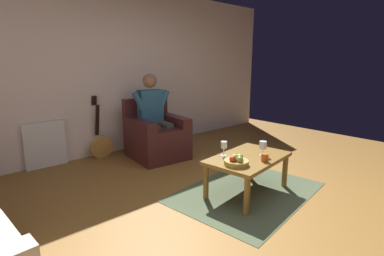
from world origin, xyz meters
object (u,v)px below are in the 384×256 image
(wine_glass_near, at_px, (224,146))
(candle_jar, at_px, (265,157))
(armchair, at_px, (156,137))
(coffee_table, at_px, (248,162))
(guitar, at_px, (101,144))
(fruit_bowl, at_px, (236,161))
(wine_glass_far, at_px, (263,146))
(person_seated, at_px, (154,113))

(wine_glass_near, distance_m, candle_jar, 0.45)
(armchair, distance_m, wine_glass_near, 1.57)
(coffee_table, height_order, candle_jar, candle_jar)
(armchair, distance_m, guitar, 0.85)
(guitar, bearing_deg, wine_glass_near, 104.24)
(fruit_bowl, height_order, candle_jar, fruit_bowl)
(armchair, relative_size, wine_glass_far, 5.53)
(coffee_table, distance_m, wine_glass_near, 0.32)
(wine_glass_near, bearing_deg, coffee_table, 134.79)
(armchair, bearing_deg, fruit_bowl, 87.27)
(coffee_table, bearing_deg, fruit_bowl, 15.76)
(person_seated, xyz_separation_m, wine_glass_far, (-0.20, 1.86, -0.15))
(armchair, height_order, fruit_bowl, armchair)
(person_seated, distance_m, fruit_bowl, 1.90)
(guitar, height_order, wine_glass_near, guitar)
(fruit_bowl, relative_size, candle_jar, 3.02)
(person_seated, bearing_deg, fruit_bowl, 87.32)
(armchair, height_order, coffee_table, armchair)
(coffee_table, xyz_separation_m, fruit_bowl, (0.31, 0.09, 0.10))
(armchair, bearing_deg, candle_jar, 96.85)
(armchair, xyz_separation_m, fruit_bowl, (0.26, 1.83, 0.14))
(person_seated, bearing_deg, guitar, -30.06)
(guitar, xyz_separation_m, wine_glass_near, (-0.52, 2.06, 0.33))
(armchair, bearing_deg, wine_glass_far, 101.66)
(guitar, height_order, wine_glass_far, guitar)
(coffee_table, height_order, fruit_bowl, fruit_bowl)
(person_seated, xyz_separation_m, coffee_table, (-0.04, 1.78, -0.32))
(candle_jar, bearing_deg, wine_glass_far, -138.39)
(coffee_table, relative_size, wine_glass_far, 6.38)
(armchair, xyz_separation_m, wine_glass_near, (0.14, 1.55, 0.22))
(person_seated, distance_m, guitar, 0.95)
(armchair, distance_m, coffee_table, 1.74)
(armchair, bearing_deg, guitar, -32.41)
(wine_glass_far, bearing_deg, wine_glass_near, -37.88)
(coffee_table, xyz_separation_m, wine_glass_far, (-0.15, 0.08, 0.17))
(armchair, distance_m, wine_glass_far, 1.84)
(candle_jar, bearing_deg, person_seated, -88.57)
(coffee_table, height_order, wine_glass_near, wine_glass_near)
(armchair, height_order, guitar, guitar)
(person_seated, bearing_deg, wine_glass_near, 89.99)
(person_seated, xyz_separation_m, candle_jar, (-0.05, 1.99, -0.22))
(armchair, xyz_separation_m, person_seated, (-0.00, -0.04, 0.36))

